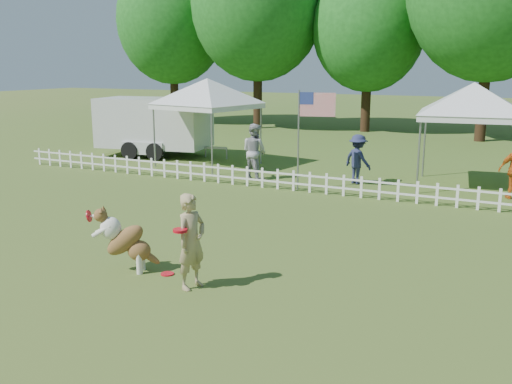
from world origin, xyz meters
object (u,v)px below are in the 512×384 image
Objects in this scene: canopy_tent_right at (470,137)px; canopy_tent_left at (208,123)px; spectator_a at (254,151)px; flag_pole at (298,141)px; frisbee_on_turf at (167,274)px; spectator_b at (358,159)px; handler at (191,241)px; dog at (126,240)px; cargo_trailer at (154,127)px.

canopy_tent_left is at bearing 173.90° from canopy_tent_right.
spectator_a is (-6.24, -1.62, -0.62)m from canopy_tent_right.
canopy_tent_left is at bearing 138.69° from flag_pole.
spectator_b is at bearing 85.27° from frisbee_on_turf.
dog is (-1.43, 0.11, -0.21)m from handler.
handler is 11.62m from canopy_tent_left.
handler is 0.55× the size of flag_pole.
spectator_a is at bearing 78.36° from dog.
canopy_tent_left is 1.06× the size of flag_pole.
canopy_tent_right is 0.57× the size of cargo_trailer.
flag_pole reaches higher than cargo_trailer.
flag_pole is (7.49, -3.32, 0.27)m from cargo_trailer.
flag_pole is 2.16m from spectator_b.
dog is at bearing -104.27° from flag_pole.
canopy_tent_right is at bearing 68.88° from frisbee_on_turf.
cargo_trailer is at bearing -5.90° from spectator_a.
handler is 0.30× the size of cargo_trailer.
cargo_trailer reaches higher than frisbee_on_turf.
cargo_trailer is at bearing 100.94° from dog.
frisbee_on_turf is at bearing -62.90° from cargo_trailer.
handler is 0.89× the size of spectator_a.
canopy_tent_right reaches higher than dog.
handler is 9.29m from spectator_b.
spectator_b reaches higher than frisbee_on_turf.
dog is 0.65× the size of spectator_a.
handler is 1.45m from dog.
flag_pole is (-1.29, 7.72, 0.65)m from handler.
spectator_b is (0.74, 8.99, 0.74)m from frisbee_on_turf.
canopy_tent_left is 2.00× the size of spectator_b.
flag_pole is 1.90× the size of spectator_b.
frisbee_on_turf is 9.05m from spectator_b.
frisbee_on_turf is 0.08× the size of canopy_tent_right.
handler is at bearing -93.74° from flag_pole.
flag_pole is at bearing -17.65° from canopy_tent_left.
spectator_a is (-1.84, 0.86, -0.55)m from flag_pole.
flag_pole is at bearing -33.72° from cargo_trailer.
canopy_tent_left is 3.21m from cargo_trailer.
handler is at bearing -113.77° from canopy_tent_right.
handler is 10.68m from canopy_tent_right.
frisbee_on_turf is 11.10m from canopy_tent_left.
cargo_trailer is (-3.05, 0.95, -0.35)m from canopy_tent_left.
canopy_tent_left reaches higher than flag_pole.
canopy_tent_left reaches higher than dog.
spectator_b is (1.46, 9.17, 0.18)m from dog.
spectator_b is at bearing 10.59° from handler.
spectator_a is at bearing -33.37° from cargo_trailer.
spectator_a is at bearing 40.72° from spectator_b.
cargo_trailer reaches higher than handler.
spectator_a is at bearing 106.27° from frisbee_on_turf.
handler is at bearing -22.92° from frisbee_on_turf.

